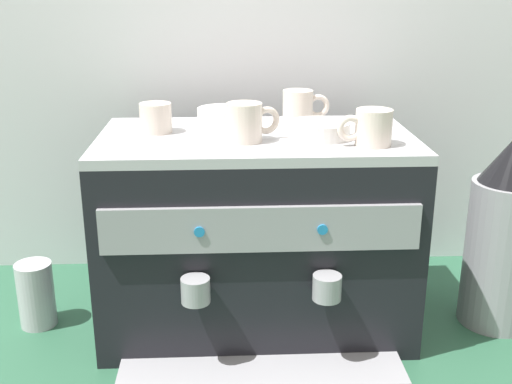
% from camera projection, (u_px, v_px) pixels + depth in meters
% --- Properties ---
extents(ground_plane, '(4.00, 4.00, 0.00)m').
position_uv_depth(ground_plane, '(256.00, 318.00, 1.48)').
color(ground_plane, '#28563D').
extents(tiled_backsplash_wall, '(2.80, 0.03, 1.04)m').
position_uv_depth(tiled_backsplash_wall, '(250.00, 74.00, 1.63)').
color(tiled_backsplash_wall, silver).
rests_on(tiled_backsplash_wall, ground_plane).
extents(espresso_machine, '(0.66, 0.48, 0.44)m').
position_uv_depth(espresso_machine, '(256.00, 233.00, 1.40)').
color(espresso_machine, black).
rests_on(espresso_machine, ground_plane).
extents(ceramic_cup_0, '(0.11, 0.07, 0.08)m').
position_uv_depth(ceramic_cup_0, '(246.00, 122.00, 1.27)').
color(ceramic_cup_0, beige).
rests_on(ceramic_cup_0, espresso_machine).
extents(ceramic_cup_1, '(0.11, 0.07, 0.07)m').
position_uv_depth(ceramic_cup_1, '(372.00, 127.00, 1.24)').
color(ceramic_cup_1, beige).
rests_on(ceramic_cup_1, espresso_machine).
extents(ceramic_cup_2, '(0.11, 0.07, 0.07)m').
position_uv_depth(ceramic_cup_2, '(300.00, 107.00, 1.44)').
color(ceramic_cup_2, beige).
rests_on(ceramic_cup_2, espresso_machine).
extents(ceramic_cup_3, '(0.07, 0.10, 0.06)m').
position_uv_depth(ceramic_cup_3, '(156.00, 117.00, 1.35)').
color(ceramic_cup_3, beige).
rests_on(ceramic_cup_3, espresso_machine).
extents(ceramic_bowl_0, '(0.12, 0.12, 0.04)m').
position_uv_depth(ceramic_bowl_0, '(223.00, 117.00, 1.42)').
color(ceramic_bowl_0, white).
rests_on(ceramic_bowl_0, espresso_machine).
extents(ceramic_bowl_1, '(0.13, 0.13, 0.03)m').
position_uv_depth(ceramic_bowl_1, '(319.00, 130.00, 1.31)').
color(ceramic_bowl_1, white).
rests_on(ceramic_bowl_1, espresso_machine).
extents(coffee_grinder, '(0.17, 0.17, 0.44)m').
position_uv_depth(coffee_grinder, '(505.00, 236.00, 1.40)').
color(coffee_grinder, '#939399').
rests_on(coffee_grinder, ground_plane).
extents(milk_pitcher, '(0.08, 0.08, 0.15)m').
position_uv_depth(milk_pitcher, '(36.00, 295.00, 1.43)').
color(milk_pitcher, '#B7B7BC').
rests_on(milk_pitcher, ground_plane).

